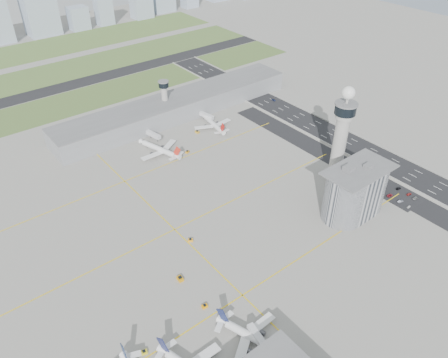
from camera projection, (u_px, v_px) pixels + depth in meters
ground at (262, 228)px, 250.02m from camera, size 1000.00×1000.00×0.00m
grass_strip_0 at (72, 103)px, 383.55m from camera, size 480.00×50.00×0.08m
grass_strip_1 at (42, 76)px, 431.43m from camera, size 480.00×60.00×0.08m
grass_strip_2 at (17, 54)px, 482.50m from camera, size 480.00×70.00×0.08m
runway at (57, 89)px, 407.16m from camera, size 480.00×22.00×0.10m
highway at (382, 160)px, 307.98m from camera, size 28.00×500.00×0.10m
barrier_left at (370, 166)px, 300.60m from camera, size 0.60×500.00×1.20m
barrier_right at (394, 153)px, 314.72m from camera, size 0.60×500.00×1.20m
landside_road at (372, 179)px, 289.00m from camera, size 18.00×260.00×0.08m
parking_lot at (386, 189)px, 280.32m from camera, size 20.00×44.00×0.10m
taxiway_line_h_0 at (242, 295)px, 210.69m from camera, size 260.00×0.60×0.01m
taxiway_line_h_1 at (175, 230)px, 248.99m from camera, size 260.00×0.60×0.01m
taxiway_line_h_2 at (125, 181)px, 287.30m from camera, size 260.00×0.60×0.01m
taxiway_line_v at (175, 230)px, 248.99m from camera, size 0.60×260.00×0.01m
control_tower at (342, 131)px, 271.06m from camera, size 14.00×14.00×64.50m
secondary_tower at (165, 96)px, 349.97m from camera, size 8.60×8.60×31.90m
admin_building at (355, 191)px, 253.30m from camera, size 42.00×24.00×33.50m
terminal_pier at (177, 106)px, 360.08m from camera, size 210.00×32.00×15.80m
airplane_near_c at (255, 335)px, 186.68m from camera, size 42.30×45.79×10.49m
airplane_far_a at (159, 146)px, 312.93m from camera, size 43.55×47.72×11.21m
airplane_far_b at (213, 121)px, 344.92m from camera, size 37.87×42.44×10.51m
jet_bridge_near_2 at (267, 353)px, 182.69m from camera, size 5.39×14.31×5.70m
jet_bridge_far_0 at (148, 133)px, 333.64m from camera, size 5.39×14.31×5.70m
jet_bridge_far_1 at (201, 115)px, 358.85m from camera, size 5.39×14.31×5.70m
tug_0 at (144, 352)px, 185.15m from camera, size 3.24×2.65×1.63m
tug_1 at (205, 306)px, 204.58m from camera, size 3.06×2.34×1.62m
tug_2 at (180, 278)px, 218.02m from camera, size 2.68×3.71×2.06m
tug_3 at (190, 240)px, 240.89m from camera, size 3.44×3.21×1.65m
tug_4 at (187, 152)px, 315.74m from camera, size 3.42×2.97×1.66m
tug_5 at (197, 132)px, 339.37m from camera, size 2.60×3.50×1.90m
car_lot_0 at (409, 207)px, 264.96m from camera, size 3.33×1.69×1.08m
car_lot_1 at (400, 201)px, 269.10m from camera, size 4.12×1.97×1.30m
car_lot_2 at (390, 195)px, 274.05m from camera, size 4.51×2.42×1.20m
car_lot_3 at (380, 191)px, 278.08m from camera, size 4.06×2.09×1.13m
car_lot_4 at (369, 183)px, 284.68m from camera, size 3.38×1.65×1.11m
car_lot_5 at (361, 181)px, 286.76m from camera, size 3.72×1.39×1.21m
car_lot_6 at (415, 198)px, 271.79m from camera, size 4.39×2.45×1.16m
car_lot_7 at (409, 194)px, 275.18m from camera, size 4.00×1.91×1.13m
car_lot_8 at (398, 188)px, 279.92m from camera, size 3.89×1.84×1.28m
car_lot_9 at (385, 182)px, 285.32m from camera, size 3.95×1.61×1.27m
car_lot_10 at (382, 179)px, 288.07m from camera, size 4.50×2.33×1.21m
car_lot_11 at (370, 174)px, 293.15m from camera, size 4.03×1.90×1.14m
car_hw_1 at (336, 136)px, 334.89m from camera, size 1.51×3.43×1.10m
car_hw_2 at (274, 100)px, 386.53m from camera, size 2.06×4.04×1.09m
car_hw_4 at (218, 82)px, 419.80m from camera, size 2.03×3.87×1.26m
skyline_bldg_9 at (39, 8)px, 523.22m from camera, size 36.96×29.57×62.11m
skyline_bldg_10 at (79, 18)px, 549.38m from camera, size 23.01×18.41×27.75m
skyline_bldg_11 at (104, 9)px, 563.56m from camera, size 20.22×16.18×38.97m
skyline_bldg_12 at (141, 0)px, 587.12m from camera, size 26.14×20.92×46.89m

